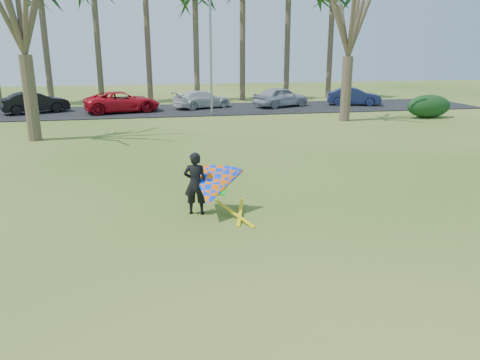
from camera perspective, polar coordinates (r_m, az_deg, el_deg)
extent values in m
plane|color=#225913|center=(11.20, 2.02, -8.21)|extent=(100.00, 100.00, 0.00)
cube|color=black|center=(35.31, -7.39, 8.45)|extent=(46.00, 7.00, 0.06)
cylinder|color=brown|center=(41.64, -22.59, 14.70)|extent=(0.48, 0.48, 9.00)
cylinder|color=brown|center=(41.09, -16.98, 15.70)|extent=(0.48, 0.48, 9.70)
cylinder|color=brown|center=(40.94, -11.21, 16.57)|extent=(0.48, 0.48, 10.40)
cylinder|color=brown|center=(41.17, -5.37, 15.81)|extent=(0.48, 0.48, 9.00)
cylinder|color=brown|center=(41.78, 0.31, 16.36)|extent=(0.48, 0.48, 9.70)
cylinder|color=#443629|center=(42.77, 5.80, 16.74)|extent=(0.48, 0.48, 10.40)
cylinder|color=#48382B|center=(44.09, 10.95, 15.61)|extent=(0.48, 0.48, 9.00)
cylinder|color=#46382A|center=(25.68, -24.18, 9.06)|extent=(0.64, 0.64, 4.20)
cylinder|color=#49382C|center=(30.66, 12.82, 10.76)|extent=(0.64, 0.64, 3.99)
cylinder|color=gray|center=(32.24, -3.58, 14.92)|extent=(0.16, 0.16, 8.00)
ellipsoid|color=black|center=(33.71, 22.03, 8.33)|extent=(3.05, 1.38, 1.53)
imported|color=black|center=(36.23, -23.73, 8.66)|extent=(4.71, 3.21, 1.47)
imported|color=red|center=(34.65, -14.17, 9.23)|extent=(5.69, 3.61, 1.46)
imported|color=silver|center=(36.09, -4.62, 9.79)|extent=(4.90, 3.48, 1.32)
imported|color=#A7ABB5|center=(36.85, 5.00, 10.07)|extent=(4.82, 3.41, 1.52)
imported|color=#181F49|center=(38.84, 13.70, 9.88)|extent=(4.42, 2.72, 1.37)
imported|color=black|center=(13.13, -5.46, -0.41)|extent=(0.73, 0.56, 1.79)
cone|color=#053EF9|center=(12.96, -3.36, -0.80)|extent=(2.13, 2.39, 2.02)
cube|color=#0CBF19|center=(12.91, -2.78, -1.08)|extent=(0.62, 0.60, 0.24)
cube|color=yellow|center=(12.98, -0.67, -4.63)|extent=(0.85, 1.66, 0.28)
cube|color=yellow|center=(13.20, 0.02, -4.27)|extent=(0.56, 1.76, 0.22)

